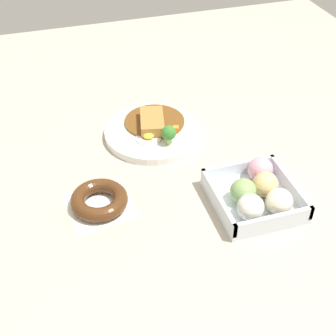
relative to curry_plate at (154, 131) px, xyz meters
The scene contains 4 objects.
ground_plane 0.10m from the curry_plate, 169.65° to the right, with size 1.60×1.60×0.00m, color #B2A893.
curry_plate is the anchor object (origin of this frame).
donut_box 0.32m from the curry_plate, 155.42° to the right, with size 0.17×0.16×0.06m.
chocolate_ring_donut 0.26m from the curry_plate, 139.91° to the left, with size 0.14×0.14×0.03m.
Camera 1 is at (-0.80, 0.26, 0.66)m, focal length 50.57 mm.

